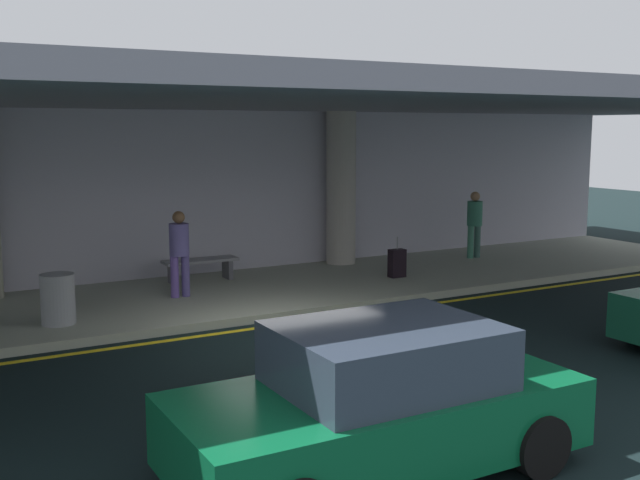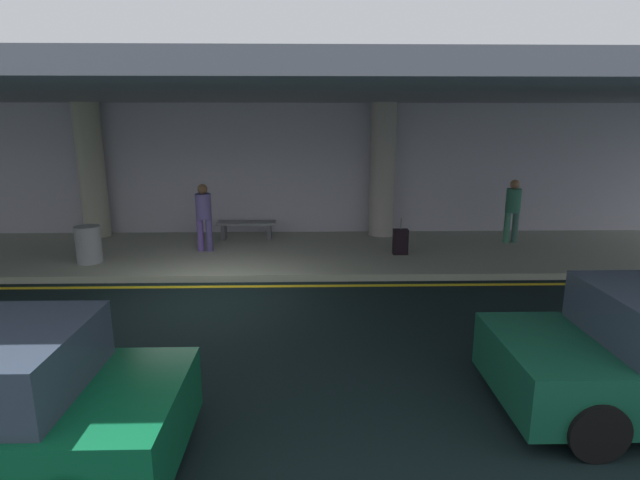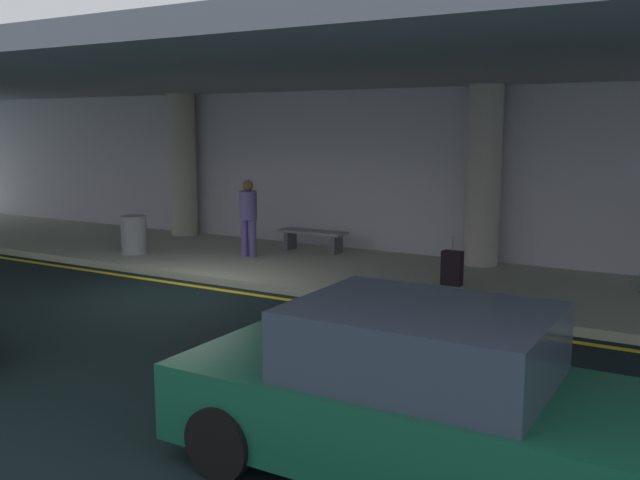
% 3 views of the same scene
% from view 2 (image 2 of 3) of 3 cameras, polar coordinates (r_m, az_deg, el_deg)
% --- Properties ---
extents(ground_plane, '(60.00, 60.00, 0.00)m').
position_cam_2_polar(ground_plane, '(10.04, -12.42, -6.50)').
color(ground_plane, black).
extents(sidewalk, '(26.00, 4.20, 0.15)m').
position_cam_2_polar(sidewalk, '(12.93, -9.88, -1.48)').
color(sidewalk, '#999F8C').
rests_on(sidewalk, ground).
extents(lane_stripe_yellow, '(26.00, 0.14, 0.01)m').
position_cam_2_polar(lane_stripe_yellow, '(10.70, -11.70, -5.16)').
color(lane_stripe_yellow, yellow).
rests_on(lane_stripe_yellow, ground).
extents(support_column_far_left, '(0.71, 0.71, 3.65)m').
position_cam_2_polar(support_column_far_left, '(15.30, -24.33, 7.09)').
color(support_column_far_left, '#A19F8B').
rests_on(support_column_far_left, sidewalk).
extents(support_column_left_mid, '(0.71, 0.71, 3.65)m').
position_cam_2_polar(support_column_left_mid, '(14.26, 7.08, 7.79)').
color(support_column_left_mid, '#A0998F').
rests_on(support_column_left_mid, sidewalk).
extents(ceiling_overhang, '(28.00, 13.20, 0.30)m').
position_cam_2_polar(ceiling_overhang, '(12.01, -11.01, 16.02)').
color(ceiling_overhang, slate).
rests_on(ceiling_overhang, support_column_far_left).
extents(terminal_back_wall, '(26.00, 0.30, 3.80)m').
position_cam_2_polar(terminal_back_wall, '(14.80, -8.90, 7.65)').
color(terminal_back_wall, '#B1ADBC').
rests_on(terminal_back_wall, ground).
extents(traveler_with_luggage, '(0.38, 0.38, 1.68)m').
position_cam_2_polar(traveler_with_luggage, '(12.79, -12.97, 2.98)').
color(traveler_with_luggage, '#5B4490').
rests_on(traveler_with_luggage, sidewalk).
extents(person_waiting_for_ride, '(0.38, 0.38, 1.68)m').
position_cam_2_polar(person_waiting_for_ride, '(14.28, 20.89, 3.52)').
color(person_waiting_for_ride, '#377459').
rests_on(person_waiting_for_ride, sidewalk).
extents(suitcase_upright_primary, '(0.36, 0.22, 0.90)m').
position_cam_2_polar(suitcase_upright_primary, '(12.46, 9.04, -0.19)').
color(suitcase_upright_primary, black).
rests_on(suitcase_upright_primary, sidewalk).
extents(bench_metal, '(1.60, 0.50, 0.48)m').
position_cam_2_polar(bench_metal, '(13.99, -8.28, 1.53)').
color(bench_metal, slate).
rests_on(bench_metal, sidewalk).
extents(trash_bin_steel, '(0.56, 0.56, 0.85)m').
position_cam_2_polar(trash_bin_steel, '(12.73, -24.63, -0.46)').
color(trash_bin_steel, gray).
rests_on(trash_bin_steel, sidewalk).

